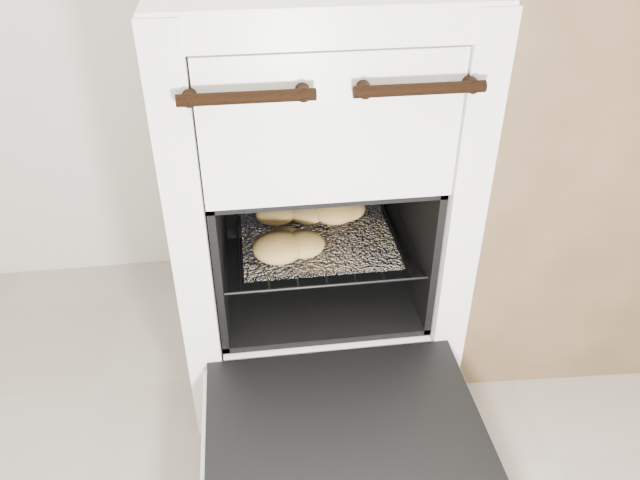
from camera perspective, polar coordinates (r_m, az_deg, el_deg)
The scene contains 6 objects.
stove at distance 1.45m, azimuth -0.76°, elevation 4.78°, with size 0.60×0.66×0.91m.
oven_door at distance 1.23m, azimuth 2.32°, elevation -17.16°, with size 0.54×0.42×0.04m.
oven_rack at distance 1.44m, azimuth -0.42°, elevation 0.64°, with size 0.43×0.42×0.01m.
foil_sheet at distance 1.42m, azimuth -0.32°, elevation 0.41°, with size 0.34×0.30×0.01m, color white.
baked_rolls at distance 1.41m, azimuth -1.27°, elevation 1.41°, with size 0.29×0.28×0.05m.
counter at distance 1.76m, azimuth 25.97°, elevation 7.37°, with size 0.94×0.62×0.94m, color brown.
Camera 1 is at (0.05, -0.09, 1.15)m, focal length 35.00 mm.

